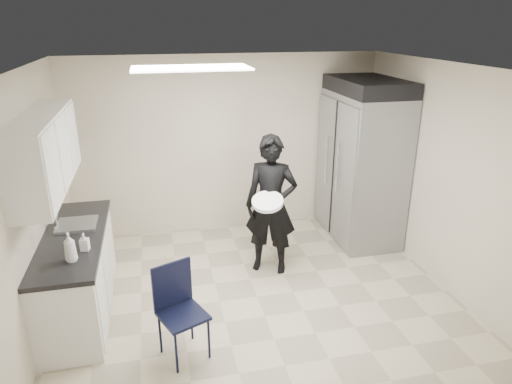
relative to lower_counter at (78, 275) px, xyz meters
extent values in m
plane|color=#BAAD92|center=(1.95, -0.20, -0.43)|extent=(4.50, 4.50, 0.00)
plane|color=silver|center=(1.95, -0.20, 2.17)|extent=(4.50, 4.50, 0.00)
plane|color=beige|center=(1.95, 1.80, 0.87)|extent=(4.50, 0.00, 4.50)
plane|color=beige|center=(-0.30, -0.20, 0.87)|extent=(0.00, 4.00, 4.00)
plane|color=beige|center=(4.20, -0.20, 0.87)|extent=(0.00, 4.00, 4.00)
cube|color=white|center=(1.35, 0.20, 2.14)|extent=(1.20, 0.60, 0.02)
cube|color=silver|center=(0.00, 0.00, 0.00)|extent=(0.60, 1.90, 0.86)
cube|color=black|center=(0.00, 0.00, 0.46)|extent=(0.64, 1.95, 0.05)
cube|color=gray|center=(0.02, 0.25, 0.44)|extent=(0.42, 0.40, 0.14)
cylinder|color=silver|center=(-0.18, 0.25, 0.59)|extent=(0.02, 0.02, 0.24)
cube|color=silver|center=(-0.13, 0.00, 1.40)|extent=(0.35, 1.80, 0.75)
cube|color=black|center=(-0.19, 1.15, 1.19)|extent=(0.22, 0.30, 0.35)
cube|color=yellow|center=(-0.29, -0.10, 0.79)|extent=(0.00, 0.12, 0.07)
cube|color=yellow|center=(-0.29, 0.10, 0.75)|extent=(0.00, 0.12, 0.07)
cube|color=gray|center=(3.78, 1.07, 0.62)|extent=(0.80, 1.35, 2.10)
cube|color=black|center=(3.78, 1.07, 1.77)|extent=(0.80, 1.35, 0.20)
cube|color=black|center=(1.06, -1.01, 0.02)|extent=(0.52, 0.52, 0.90)
imported|color=black|center=(2.27, 0.40, 0.45)|extent=(0.77, 0.66, 1.77)
cylinder|color=white|center=(2.17, 0.17, 0.60)|extent=(0.50, 0.50, 0.05)
imported|color=silver|center=(0.08, -0.57, 0.63)|extent=(0.14, 0.14, 0.29)
imported|color=silver|center=(0.18, -0.36, 0.57)|extent=(0.09, 0.09, 0.18)
camera|label=1|loc=(0.92, -4.63, 2.61)|focal=32.00mm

